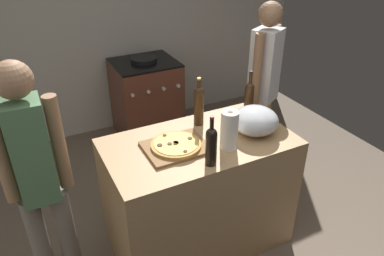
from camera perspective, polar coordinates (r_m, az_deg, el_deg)
The scene contains 13 objects.
ground_plane at distance 3.47m, azimuth -4.37°, elevation -9.59°, with size 4.71×3.37×0.02m, color #6B5B4C.
kitchen_wall_rear at distance 4.15m, azimuth -13.30°, elevation 16.71°, with size 4.71×0.10×2.60m, color #BCB7AD.
counter at distance 2.70m, azimuth 0.98°, elevation -10.23°, with size 1.26×0.70×0.90m, color tan.
cutting_board at distance 2.35m, azimuth -2.48°, elevation -3.00°, with size 0.40×0.32×0.02m, color olive.
pizza at distance 2.34m, azimuth -2.50°, elevation -2.56°, with size 0.32×0.32×0.03m.
mixing_bowl at distance 2.52m, azimuth 9.80°, elevation 1.15°, with size 0.31×0.31×0.19m.
paper_towel_roll at distance 2.31m, azimuth 5.80°, elevation -0.35°, with size 0.11×0.11×0.26m.
wine_bottle_clear at distance 2.77m, azimuth 8.86°, elevation 4.97°, with size 0.07×0.07×0.33m.
wine_bottle_amber at distance 2.56m, azimuth 1.07°, elevation 3.75°, with size 0.07×0.07×0.35m.
wine_bottle_green at distance 2.14m, azimuth 3.00°, elevation -2.60°, with size 0.07×0.07×0.32m.
stove at distance 4.13m, azimuth -7.07°, elevation 4.54°, with size 0.67×0.62×0.91m.
person_in_stripes at distance 2.24m, azimuth -22.74°, elevation -7.42°, with size 0.36×0.20×1.61m.
person_in_red at distance 3.21m, azimuth 11.00°, elevation 6.56°, with size 0.35×0.28×1.64m.
Camera 1 is at (-0.99, -1.11, 2.18)m, focal length 34.32 mm.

